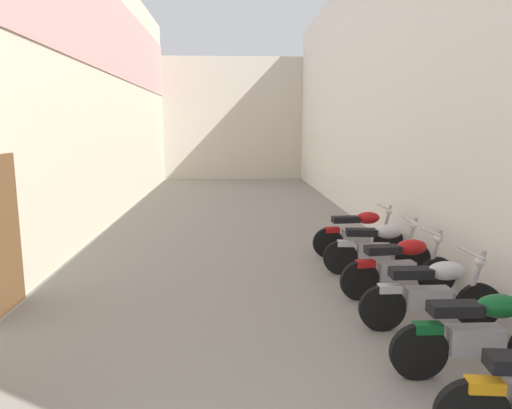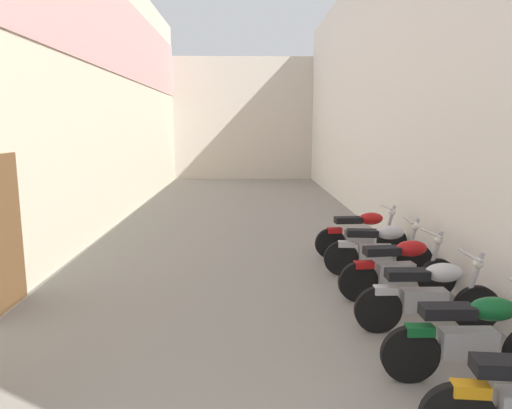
{
  "view_description": "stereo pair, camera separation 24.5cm",
  "coord_description": "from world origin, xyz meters",
  "px_view_note": "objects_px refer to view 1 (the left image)",
  "views": [
    {
      "loc": [
        -0.16,
        -0.8,
        2.59
      ],
      "look_at": [
        0.27,
        6.89,
        1.28
      ],
      "focal_mm": 32.84,
      "sensor_mm": 36.0,
      "label": 1
    },
    {
      "loc": [
        0.08,
        -0.81,
        2.59
      ],
      "look_at": [
        0.27,
        6.89,
        1.28
      ],
      "focal_mm": 32.84,
      "sensor_mm": 36.0,
      "label": 2
    }
  ],
  "objects_px": {
    "motorcycle_fourth": "(432,292)",
    "motorcycle_sixth": "(378,247)",
    "motorcycle_third": "(481,332)",
    "motorcycle_fifth": "(400,266)",
    "motorcycle_seventh": "(359,232)"
  },
  "relations": [
    {
      "from": "motorcycle_third",
      "to": "motorcycle_fifth",
      "type": "distance_m",
      "value": 2.3
    },
    {
      "from": "motorcycle_third",
      "to": "motorcycle_seventh",
      "type": "xyz_separation_m",
      "value": [
        -0.0,
        4.56,
        0.0
      ]
    },
    {
      "from": "motorcycle_sixth",
      "to": "motorcycle_seventh",
      "type": "relative_size",
      "value": 1.0
    },
    {
      "from": "motorcycle_sixth",
      "to": "motorcycle_third",
      "type": "bearing_deg",
      "value": -90.0
    },
    {
      "from": "motorcycle_third",
      "to": "motorcycle_fourth",
      "type": "xyz_separation_m",
      "value": [
        0.0,
        1.17,
        0.0
      ]
    },
    {
      "from": "motorcycle_third",
      "to": "motorcycle_sixth",
      "type": "distance_m",
      "value": 3.39
    },
    {
      "from": "motorcycle_third",
      "to": "motorcycle_seventh",
      "type": "bearing_deg",
      "value": 90.0
    },
    {
      "from": "motorcycle_seventh",
      "to": "motorcycle_third",
      "type": "bearing_deg",
      "value": -90.0
    },
    {
      "from": "motorcycle_fourth",
      "to": "motorcycle_seventh",
      "type": "distance_m",
      "value": 3.4
    },
    {
      "from": "motorcycle_third",
      "to": "motorcycle_fifth",
      "type": "bearing_deg",
      "value": 90.0
    },
    {
      "from": "motorcycle_sixth",
      "to": "motorcycle_seventh",
      "type": "bearing_deg",
      "value": 90.0
    },
    {
      "from": "motorcycle_fourth",
      "to": "motorcycle_seventh",
      "type": "xyz_separation_m",
      "value": [
        -0.0,
        3.4,
        0.0
      ]
    },
    {
      "from": "motorcycle_fourth",
      "to": "motorcycle_sixth",
      "type": "relative_size",
      "value": 1.0
    },
    {
      "from": "motorcycle_third",
      "to": "motorcycle_fourth",
      "type": "distance_m",
      "value": 1.17
    },
    {
      "from": "motorcycle_fifth",
      "to": "motorcycle_seventh",
      "type": "bearing_deg",
      "value": 90.0
    }
  ]
}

